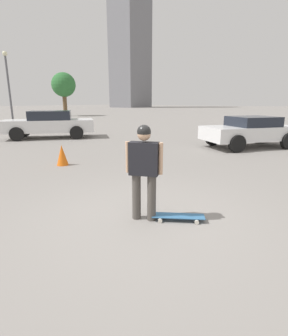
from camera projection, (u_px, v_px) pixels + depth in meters
ground_plane at (144, 219)px, 4.49m from camera, size 220.00×220.00×0.00m
person at (144, 166)px, 4.26m from camera, size 0.57×0.38×1.60m
skateboard at (178, 216)px, 4.43m from camera, size 0.87×0.67×0.08m
car_parked_near at (250, 131)px, 11.31m from camera, size 3.78×4.31×1.32m
car_parked_far at (49, 124)px, 14.20m from camera, size 4.40×4.80×1.46m
building_block_distant at (130, 44)px, 81.45m from camera, size 9.00×10.80×38.23m
tree_distant at (64, 85)px, 34.86m from camera, size 3.17×3.17×5.66m
traffic_cone at (62, 155)px, 8.19m from camera, size 0.36×0.36×0.64m
lamp_post at (9, 85)px, 15.81m from camera, size 0.28×0.28×4.81m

